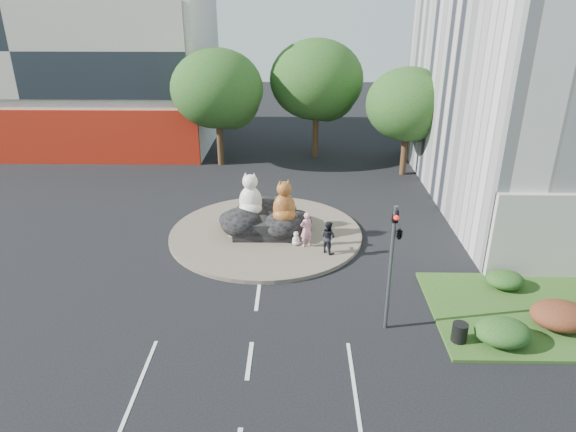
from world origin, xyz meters
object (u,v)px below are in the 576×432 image
object	(u,v)px
kitten_calico	(233,230)
litter_bin	(460,332)
cat_white	(250,194)
pedestrian_pink	(306,229)
cat_tabby	(284,200)
kitten_white	(296,238)
pedestrian_dark	(328,237)
parked_car	(55,150)

from	to	relation	value
kitten_calico	litter_bin	xyz separation A→B (m)	(9.13, -8.21, -0.15)
cat_white	pedestrian_pink	bearing A→B (deg)	-21.72
cat_tabby	cat_white	bearing A→B (deg)	136.36
kitten_white	pedestrian_pink	xyz separation A→B (m)	(0.50, -0.15, 0.53)
kitten_calico	litter_bin	world-z (taller)	kitten_calico
pedestrian_pink	cat_white	bearing A→B (deg)	-63.94
cat_white	pedestrian_dark	bearing A→B (deg)	-21.51
pedestrian_dark	parked_car	world-z (taller)	pedestrian_dark
pedestrian_dark	parked_car	bearing A→B (deg)	7.26
litter_bin	cat_tabby	bearing A→B (deg)	127.91
cat_tabby	pedestrian_pink	distance (m)	1.89
kitten_calico	pedestrian_dark	distance (m)	5.01
pedestrian_pink	cat_tabby	bearing A→B (deg)	-75.68
cat_white	cat_tabby	distance (m)	1.90
kitten_calico	parked_car	world-z (taller)	parked_car
cat_tabby	parked_car	distance (m)	22.31
cat_white	parked_car	xyz separation A→B (m)	(-15.94, 12.77, -1.53)
cat_white	pedestrian_pink	xyz separation A→B (m)	(2.84, -1.82, -1.14)
cat_tabby	pedestrian_dark	bearing A→B (deg)	-59.33
kitten_white	pedestrian_dark	distance (m)	1.78
kitten_calico	pedestrian_dark	world-z (taller)	pedestrian_dark
cat_white	pedestrian_pink	size ratio (longest dim) A/B	1.27
pedestrian_pink	pedestrian_dark	size ratio (longest dim) A/B	1.11
kitten_white	kitten_calico	bearing A→B (deg)	135.64
kitten_white	litter_bin	bearing A→B (deg)	-82.47
cat_white	litter_bin	xyz separation A→B (m)	(8.27, -9.12, -1.77)
cat_white	kitten_calico	distance (m)	2.05
cat_tabby	kitten_white	world-z (taller)	cat_tabby
kitten_white	pedestrian_pink	world-z (taller)	pedestrian_pink
parked_car	pedestrian_dark	bearing A→B (deg)	-125.82
pedestrian_pink	parked_car	bearing A→B (deg)	-69.14
pedestrian_dark	parked_car	xyz separation A→B (m)	(-19.82, 15.24, -0.30)
pedestrian_dark	litter_bin	size ratio (longest dim) A/B	2.28
cat_white	litter_bin	bearing A→B (deg)	-36.89
kitten_calico	litter_bin	bearing A→B (deg)	-23.92
litter_bin	pedestrian_pink	bearing A→B (deg)	126.61
pedestrian_pink	parked_car	world-z (taller)	pedestrian_pink
cat_tabby	parked_car	xyz separation A→B (m)	(-17.68, 13.52, -1.48)
cat_tabby	kitten_white	xyz separation A→B (m)	(0.60, -0.93, -1.62)
cat_tabby	pedestrian_dark	xyz separation A→B (m)	(2.13, -1.72, -1.18)
pedestrian_pink	pedestrian_dark	xyz separation A→B (m)	(1.03, -0.64, -0.09)
cat_white	pedestrian_dark	xyz separation A→B (m)	(3.88, -2.46, -1.23)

